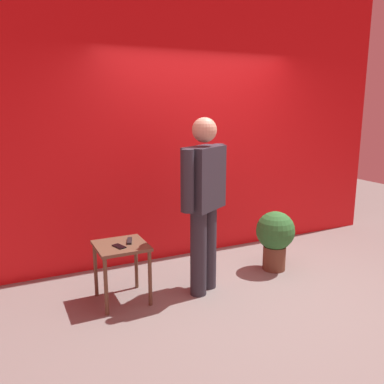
{
  "coord_description": "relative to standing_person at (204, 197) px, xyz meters",
  "views": [
    {
      "loc": [
        -2.24,
        -3.1,
        1.87
      ],
      "look_at": [
        -0.49,
        0.55,
        0.99
      ],
      "focal_mm": 37.91,
      "sensor_mm": 36.0,
      "label": 1
    }
  ],
  "objects": [
    {
      "name": "potted_plant",
      "position": [
        0.99,
        0.13,
        -0.57
      ],
      "size": [
        0.44,
        0.44,
        0.69
      ],
      "color": "brown",
      "rests_on": "ground_plane"
    },
    {
      "name": "tv_remote",
      "position": [
        -0.71,
        0.18,
        -0.4
      ],
      "size": [
        0.1,
        0.18,
        0.02
      ],
      "primitive_type": "cube",
      "rotation": [
        0.0,
        0.0,
        -0.34
      ],
      "color": "black",
      "rests_on": "side_table"
    },
    {
      "name": "cell_phone",
      "position": [
        -0.84,
        0.08,
        -0.4
      ],
      "size": [
        0.11,
        0.16,
        0.01
      ],
      "primitive_type": "cube",
      "rotation": [
        0.0,
        0.0,
        0.3
      ],
      "color": "black",
      "rests_on": "side_table"
    },
    {
      "name": "standing_person",
      "position": [
        0.0,
        0.0,
        0.0
      ],
      "size": [
        0.65,
        0.46,
        1.75
      ],
      "color": "#2D2D38",
      "rests_on": "ground_plane"
    },
    {
      "name": "ground_plane",
      "position": [
        0.47,
        -0.32,
        -0.98
      ],
      "size": [
        12.0,
        12.0,
        0.0
      ],
      "primitive_type": "plane",
      "color": "gray"
    },
    {
      "name": "back_wall_red",
      "position": [
        0.47,
        1.08,
        0.68
      ],
      "size": [
        5.45,
        0.12,
        3.33
      ],
      "primitive_type": "cube",
      "color": "red",
      "rests_on": "ground_plane"
    },
    {
      "name": "side_table",
      "position": [
        -0.81,
        0.15,
        -0.51
      ],
      "size": [
        0.48,
        0.48,
        0.57
      ],
      "color": "brown",
      "rests_on": "ground_plane"
    }
  ]
}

